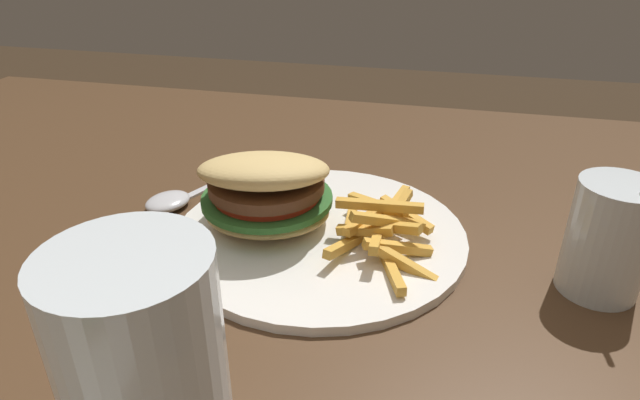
% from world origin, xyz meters
% --- Properties ---
extents(meal_plate_near, '(0.31, 0.31, 0.11)m').
position_xyz_m(meal_plate_near, '(-0.07, -0.21, 0.78)').
color(meal_plate_near, white).
rests_on(meal_plate_near, dining_table).
extents(beer_glass, '(0.09, 0.09, 0.15)m').
position_xyz_m(beer_glass, '(-0.06, 0.07, 0.82)').
color(beer_glass, silver).
rests_on(beer_glass, dining_table).
extents(juice_glass, '(0.07, 0.07, 0.17)m').
position_xyz_m(juice_glass, '(-0.36, -0.18, 0.80)').
color(juice_glass, silver).
rests_on(juice_glass, dining_table).
extents(spoon, '(0.09, 0.17, 0.02)m').
position_xyz_m(spoon, '(0.09, -0.24, 0.76)').
color(spoon, silver).
rests_on(spoon, dining_table).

